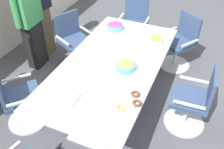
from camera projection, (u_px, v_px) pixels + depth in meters
name	position (u px, v px, depth m)	size (l,w,h in m)	color
ground_plane	(112.00, 103.00, 3.78)	(10.00, 10.00, 0.01)	#4C4F56
conference_table	(112.00, 70.00, 3.38)	(2.40, 1.20, 0.75)	silver
office_chair_0	(180.00, 45.00, 4.29)	(0.75, 0.75, 0.91)	silver
office_chair_1	(134.00, 27.00, 4.78)	(0.57, 0.57, 0.91)	silver
office_chair_2	(74.00, 43.00, 4.33)	(0.72, 0.72, 0.91)	silver
office_chair_3	(18.00, 100.00, 3.25)	(0.76, 0.76, 0.91)	silver
office_chair_6	(193.00, 103.00, 3.21)	(0.56, 0.56, 0.91)	silver
person_standing_2	(29.00, 19.00, 4.00)	(0.61, 0.24, 1.69)	black
person_standing_3	(37.00, 4.00, 4.24)	(0.62, 0.28, 1.82)	brown
snack_bowl_chips_yellow	(156.00, 40.00, 3.65)	(0.20, 0.20, 0.11)	white
snack_bowl_candy_mix	(115.00, 26.00, 3.98)	(0.26, 0.26, 0.10)	#4C9EC6
snack_bowl_cookies	(126.00, 65.00, 3.16)	(0.25, 0.25, 0.12)	#4C9EC6
donut_platter	(124.00, 99.00, 2.74)	(0.40, 0.40, 0.04)	white
plate_stack	(101.00, 39.00, 3.75)	(0.23, 0.23, 0.03)	white
napkin_pile	(67.00, 99.00, 2.72)	(0.19, 0.19, 0.09)	white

